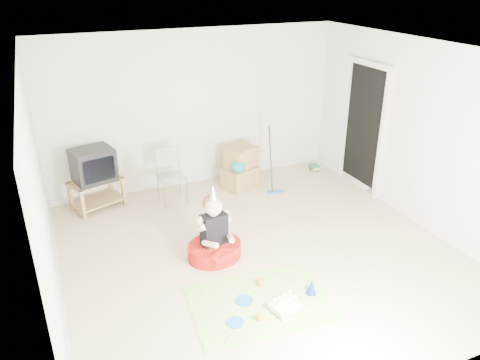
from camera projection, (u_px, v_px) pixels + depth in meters
name	position (u px, v px, depth m)	size (l,w,h in m)	color
ground	(259.00, 252.00, 6.22)	(5.00, 5.00, 0.00)	#C7B28F
doorway_recess	(364.00, 129.00, 7.70)	(0.02, 0.90, 2.05)	black
tv_stand	(97.00, 191.00, 7.26)	(0.87, 0.70, 0.47)	olive
crt_tv	(93.00, 165.00, 7.07)	(0.59, 0.49, 0.51)	black
folding_chair	(172.00, 177.00, 7.37)	(0.42, 0.40, 0.90)	#9A9A9F
cardboard_boxes	(240.00, 169.00, 7.93)	(0.68, 0.62, 0.71)	#9F7F4D
floor_mop	(277.00, 178.00, 7.75)	(0.28, 0.36, 1.07)	blue
book_pile	(315.00, 167.00, 8.74)	(0.26, 0.29, 0.10)	#236946
seated_woman	(214.00, 242.00, 6.01)	(0.82, 0.82, 1.03)	#A3160F
party_mat	(260.00, 302.00, 5.28)	(1.56, 1.13, 0.01)	#F8348E
birthday_cake	(285.00, 306.00, 5.15)	(0.36, 0.31, 0.15)	silver
blue_plate_near	(244.00, 300.00, 5.29)	(0.20, 0.20, 0.01)	#1667B6
blue_plate_far	(235.00, 322.00, 4.96)	(0.19, 0.19, 0.01)	#1667B6
orange_cup_near	(261.00, 282.00, 5.53)	(0.08, 0.08, 0.09)	orange
orange_cup_far	(259.00, 317.00, 4.99)	(0.06, 0.06, 0.07)	orange
blue_party_hat	(311.00, 287.00, 5.38)	(0.13, 0.13, 0.18)	#1C2CC6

